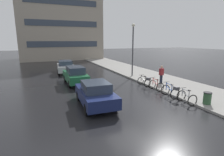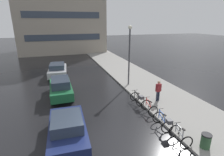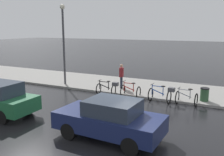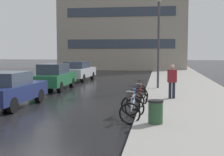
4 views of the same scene
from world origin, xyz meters
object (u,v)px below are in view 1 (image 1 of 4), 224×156
car_green (75,75)px  streetlamp (133,45)px  bicycle_nearest (187,97)px  car_navy (95,94)px  bicycle_third (156,85)px  car_silver (65,67)px  bicycle_farthest (145,81)px  trash_bin (207,99)px  bicycle_second (171,91)px  pedestrian (161,74)px

car_green → streetlamp: 6.93m
bicycle_nearest → car_green: car_green is taller
car_navy → car_green: size_ratio=0.99×
car_navy → bicycle_third: bearing=14.1°
car_navy → car_green: car_green is taller
car_navy → car_silver: size_ratio=0.98×
bicycle_farthest → car_navy: 6.11m
streetlamp → trash_bin: bearing=-90.1°
bicycle_second → car_green: (-5.44, 6.64, 0.32)m
bicycle_second → bicycle_farthest: 3.39m
car_silver → trash_bin: size_ratio=4.82×
bicycle_nearest → car_navy: car_navy is taller
bicycle_nearest → pedestrian: 4.81m
bicycle_nearest → car_silver: bearing=112.1°
car_navy → trash_bin: bearing=-23.3°
bicycle_third → trash_bin: (0.75, -4.09, 0.04)m
bicycle_farthest → pedestrian: (1.58, -0.18, 0.52)m
bicycle_third → car_navy: 5.71m
pedestrian → trash_bin: bearing=-97.5°
bicycle_farthest → bicycle_second: bearing=-90.6°
bicycle_second → streetlamp: (0.93, 7.33, 2.97)m
car_navy → streetlamp: 9.64m
bicycle_nearest → car_green: bearing=124.9°
streetlamp → car_navy: bearing=-133.0°
bicycle_nearest → pedestrian: pedestrian is taller
pedestrian → car_navy: bearing=-159.2°
trash_bin → bicycle_nearest: bearing=134.3°
bicycle_third → car_silver: (-5.68, 10.57, 0.39)m
trash_bin → car_green: bearing=125.9°
bicycle_second → car_green: size_ratio=0.34×
car_silver → bicycle_nearest: bearing=-67.9°
car_silver → streetlamp: 8.70m
car_navy → bicycle_second: bearing=-6.0°
bicycle_nearest → car_silver: 14.94m
car_silver → pedestrian: 11.73m
bicycle_third → car_navy: (-5.53, -1.39, 0.36)m
bicycle_nearest → car_green: 9.70m
bicycle_third → car_navy: bearing=-165.9°
bicycle_nearest → streetlamp: 9.21m
car_green → pedestrian: (7.05, -3.43, 0.18)m
bicycle_nearest → bicycle_farthest: 4.71m
bicycle_nearest → bicycle_farthest: (-0.07, 4.70, 0.08)m
bicycle_nearest → streetlamp: size_ratio=0.20×
pedestrian → car_silver: bearing=127.4°
bicycle_farthest → streetlamp: bearing=77.2°
car_navy → pedestrian: size_ratio=2.36×
streetlamp → bicycle_second: bearing=-97.2°
streetlamp → car_green: bearing=-173.8°
trash_bin → car_silver: bearing=113.7°
bicycle_third → car_navy: size_ratio=0.26×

